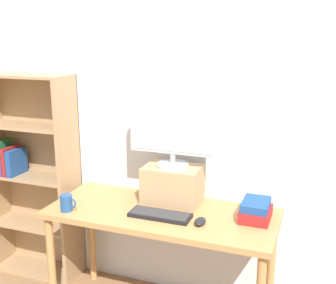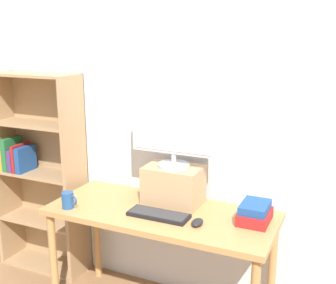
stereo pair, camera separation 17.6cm
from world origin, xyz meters
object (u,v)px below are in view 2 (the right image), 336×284
Objects in this scene: keyboard at (159,215)px; coffee_mug at (68,200)px; bookshelf_unit at (39,171)px; book_stack at (255,213)px; riser_box at (174,185)px; computer_monitor at (174,132)px; computer_mouse at (197,222)px; desk at (161,224)px.

keyboard is 0.59m from coffee_mug.
coffee_mug reaches higher than keyboard.
bookshelf_unit is 1.74m from book_stack.
coffee_mug is (-1.12, -0.29, -0.00)m from book_stack.
riser_box is 0.96× the size of keyboard.
riser_box is 0.64× the size of computer_monitor.
computer_mouse is at bearing -13.12° from bookshelf_unit.
computer_monitor is (0.02, 0.14, 0.57)m from desk.
bookshelf_unit is 2.75× the size of computer_monitor.
coffee_mug is (-0.58, -0.34, -0.42)m from computer_monitor.
riser_box is 3.30× the size of coffee_mug.
computer_mouse reaches higher than desk.
coffee_mug is at bearing -148.95° from riser_box.
bookshelf_unit reaches higher than desk.
computer_monitor is 0.79m from coffee_mug.
desk is at bearing -11.53° from bookshelf_unit.
coffee_mug reaches higher than desk.
keyboard is at bearing 176.70° from computer_mouse.
bookshelf_unit is at bearing 175.05° from book_stack.
computer_mouse is (0.26, -0.24, -0.11)m from riser_box.
book_stack is (1.74, -0.15, 0.02)m from bookshelf_unit.
coffee_mug is (-0.58, -0.12, 0.04)m from keyboard.
desk is 13.72× the size of computer_mouse.
book_stack is (0.54, 0.17, 0.04)m from keyboard.
desk is 0.14m from keyboard.
coffee_mug reaches higher than computer_mouse.
computer_monitor is 5.18× the size of coffee_mug.
coffee_mug is (-0.55, -0.20, 0.14)m from desk.
keyboard is at bearing -162.36° from book_stack.
book_stack is at bearing -5.70° from computer_monitor.
desk is at bearing -99.09° from riser_box.
riser_box reaches higher than keyboard.
computer_monitor is at bearing 30.95° from coffee_mug.
keyboard is 3.43× the size of coffee_mug.
computer_monitor reaches higher than book_stack.
keyboard is 1.61× the size of book_stack.
bookshelf_unit is 1.28m from computer_monitor.
book_stack is (0.57, 0.09, 0.14)m from desk.
bookshelf_unit is at bearing 168.47° from desk.
book_stack reaches higher than desk.
book_stack is at bearing 33.06° from computer_mouse.
bookshelf_unit is (-1.17, 0.24, 0.12)m from desk.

